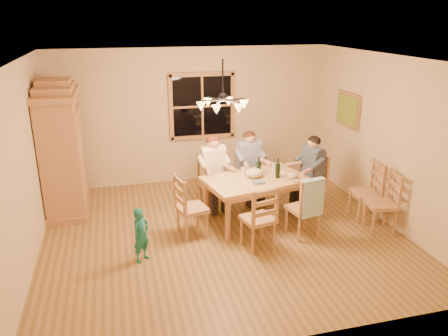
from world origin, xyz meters
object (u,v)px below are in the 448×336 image
object	(u,v)px
chair_near_right	(303,217)
adult_woman	(213,164)
chair_near_left	(258,228)
chair_end_right	(310,192)
chair_far_left	(213,192)
adult_slate_man	(312,164)
armoire	(63,152)
chair_spare_front	(380,213)
wine_bottle_b	(278,168)
adult_plaid_man	(249,158)
chandelier	(223,104)
child	(141,235)
wine_bottle_a	(259,166)
chair_far_right	(249,186)
chair_end_left	(192,217)
dining_table	(256,184)
chair_spare_back	(364,202)

from	to	relation	value
chair_near_right	adult_woman	xyz separation A→B (m)	(-1.12, 1.33, 0.54)
chair_near_left	chair_end_right	bearing A→B (deg)	26.57
chair_far_left	adult_slate_man	bearing A→B (deg)	153.43
armoire	adult_woman	size ratio (longest dim) A/B	2.63
adult_woman	chair_spare_front	distance (m)	2.85
wine_bottle_b	adult_plaid_man	bearing A→B (deg)	103.32
chandelier	child	distance (m)	2.18
adult_woman	child	size ratio (longest dim) A/B	1.10
chair_far_left	adult_plaid_man	size ratio (longest dim) A/B	1.13
chandelier	adult_woman	bearing A→B (deg)	85.84
adult_plaid_man	wine_bottle_a	world-z (taller)	adult_plaid_man
chair_far_right	chair_spare_front	size ratio (longest dim) A/B	1.00
chair_spare_front	chair_end_left	bearing A→B (deg)	89.52
armoire	wine_bottle_a	bearing A→B (deg)	-20.17
chair_far_left	chair_end_left	xyz separation A→B (m)	(-0.54, -0.90, 0.00)
chair_far_left	adult_woman	world-z (taller)	adult_woman
adult_slate_man	wine_bottle_b	distance (m)	0.81
chandelier	dining_table	distance (m)	1.59
chair_near_right	wine_bottle_b	size ratio (longest dim) A/B	3.00
chair_near_right	chair_spare_back	bearing A→B (deg)	1.11
wine_bottle_a	chair_far_left	bearing A→B (deg)	138.89
dining_table	wine_bottle_a	bearing A→B (deg)	51.37
chair_far_left	chair_spare_back	distance (m)	2.59
wine_bottle_b	chandelier	bearing A→B (deg)	-165.68
chair_near_left	adult_slate_man	bearing A→B (deg)	26.57
armoire	adult_plaid_man	distance (m)	3.24
chandelier	chair_spare_back	distance (m)	3.03
chair_far_left	chair_near_right	distance (m)	1.74
chair_far_right	chair_end_right	bearing A→B (deg)	136.64
adult_woman	chair_spare_back	size ratio (longest dim) A/B	0.88
chair_spare_front	adult_woman	bearing A→B (deg)	68.80
adult_woman	adult_plaid_man	distance (m)	0.72
chair_far_right	wine_bottle_a	bearing A→B (deg)	72.67
chandelier	chair_near_right	world-z (taller)	chandelier
adult_woman	child	world-z (taller)	adult_woman
chair_near_right	adult_woman	bearing A→B (deg)	117.90
armoire	chair_near_left	size ratio (longest dim) A/B	2.32
adult_woman	wine_bottle_b	bearing A→B (deg)	129.31
adult_slate_man	wine_bottle_a	distance (m)	1.03
chair_far_left	chair_far_right	size ratio (longest dim) A/B	1.00
chair_far_right	adult_plaid_man	size ratio (longest dim) A/B	1.13
chair_end_left	chair_spare_front	world-z (taller)	same
adult_plaid_man	wine_bottle_a	size ratio (longest dim) A/B	2.65
chair_far_right	adult_plaid_man	distance (m)	0.54
dining_table	chair_far_left	xyz separation A→B (m)	(-0.56, 0.66, -0.35)
chair_end_left	wine_bottle_a	bearing A→B (deg)	93.87
chair_far_right	adult_slate_man	bearing A→B (deg)	136.64
chair_far_right	adult_plaid_man	bearing A→B (deg)	104.31
chair_end_left	chair_end_right	world-z (taller)	same
chair_end_right	armoire	bearing A→B (deg)	64.02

